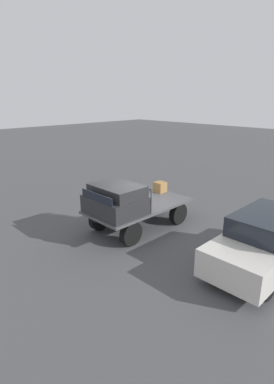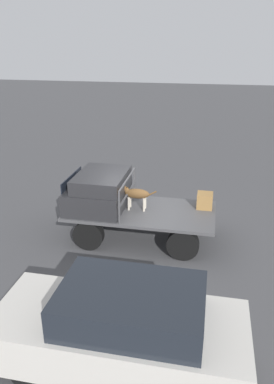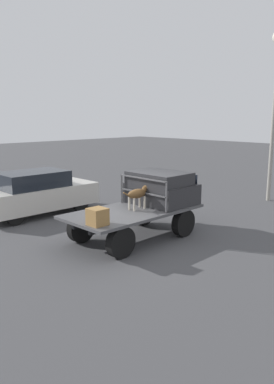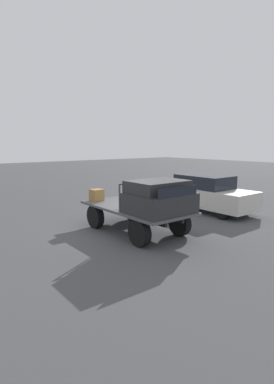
# 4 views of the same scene
# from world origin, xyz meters

# --- Properties ---
(ground_plane) EXTENTS (80.00, 80.00, 0.00)m
(ground_plane) POSITION_xyz_m (0.00, 0.00, 0.00)
(ground_plane) COLOR #474749
(flatbed_truck) EXTENTS (4.02, 1.99, 0.88)m
(flatbed_truck) POSITION_xyz_m (0.00, 0.00, 0.63)
(flatbed_truck) COLOR black
(flatbed_truck) RESTS_ON ground
(truck_cab) EXTENTS (1.52, 1.87, 0.98)m
(truck_cab) POSITION_xyz_m (1.17, 0.00, 1.34)
(truck_cab) COLOR #28282B
(truck_cab) RESTS_ON flatbed_truck
(truck_headboard) EXTENTS (0.04, 1.87, 0.88)m
(truck_headboard) POSITION_xyz_m (0.37, 0.00, 1.46)
(truck_headboard) COLOR #4C4C4F
(truck_headboard) RESTS_ON flatbed_truck
(dog) EXTENTS (1.10, 0.27, 0.73)m
(dog) POSITION_xyz_m (0.21, -0.03, 1.34)
(dog) COLOR beige
(dog) RESTS_ON flatbed_truck
(cargo_crate) EXTENTS (0.42, 0.42, 0.42)m
(cargo_crate) POSITION_xyz_m (-1.70, -0.50, 1.09)
(cargo_crate) COLOR olive
(cargo_crate) RESTS_ON flatbed_truck
(parked_sedan) EXTENTS (4.19, 1.72, 1.59)m
(parked_sedan) POSITION_xyz_m (-0.55, 4.43, 0.80)
(parked_sedan) COLOR black
(parked_sedan) RESTS_ON ground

